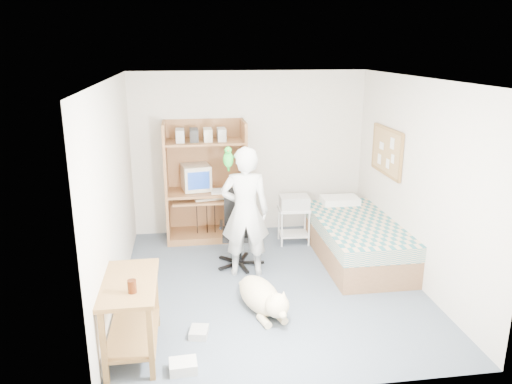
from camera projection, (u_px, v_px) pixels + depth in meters
The scene contains 21 objects.
floor at pixel (271, 285), 6.19m from camera, with size 4.00×4.00×0.00m, color #4B5866.
wall_back at pixel (249, 153), 7.74m from camera, with size 3.60×0.02×2.50m, color silver.
wall_right at pixel (417, 182), 6.09m from camera, with size 0.02×4.00×2.50m, color silver.
wall_left at pixel (114, 194), 5.59m from camera, with size 0.02×4.00×2.50m, color silver.
ceiling at pixel (273, 79), 5.49m from camera, with size 3.60×4.00×0.02m, color white.
computer_hutch at pixel (206, 186), 7.52m from camera, with size 1.20×0.63×1.80m.
bed at pixel (356, 239), 6.88m from camera, with size 1.02×2.02×0.66m.
side_desk at pixel (131, 306), 4.70m from camera, with size 0.50×1.00×0.75m.
corkboard at pixel (387, 151), 6.88m from camera, with size 0.04×0.94×0.66m.
office_chair at pixel (239, 239), 6.69m from camera, with size 0.57×0.57×1.01m.
person at pixel (245, 212), 6.27m from camera, with size 0.61×0.40×1.68m, color silver.
parrot at pixel (228, 158), 6.06m from camera, with size 0.12×0.22×0.34m.
dog at pixel (262, 296), 5.52m from camera, with size 0.57×1.11×0.43m.
printer_cart at pixel (294, 219), 7.42m from camera, with size 0.47×0.39×0.55m.
printer at pixel (294, 202), 7.35m from camera, with size 0.42×0.32×0.18m, color #ABABA6.
crt_monitor at pixel (196, 177), 7.47m from camera, with size 0.46×0.48×0.38m.
keyboard at pixel (210, 198), 7.42m from camera, with size 0.45×0.16×0.03m, color beige.
pencil_cup at pixel (229, 187), 7.48m from camera, with size 0.08×0.08×0.12m, color gold.
drink_glass at pixel (132, 286), 4.40m from camera, with size 0.08×0.08×0.12m, color #3B1809.
floor_box_a at pixel (183, 366), 4.54m from camera, with size 0.25×0.20×0.10m, color silver.
floor_box_b at pixel (199, 332), 5.09m from camera, with size 0.18×0.22×0.08m, color #B1B2AC.
Camera 1 is at (-0.99, -5.53, 2.86)m, focal length 35.00 mm.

